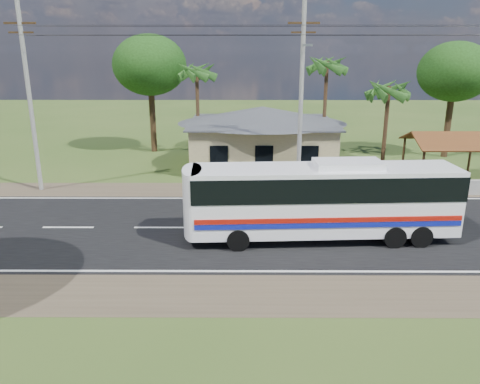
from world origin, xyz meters
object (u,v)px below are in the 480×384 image
object	(u,v)px
motorcycle	(233,188)
person	(383,188)
coach_bus	(324,195)
waiting_shed	(450,141)

from	to	relation	value
motorcycle	person	distance (m)	8.68
coach_bus	person	distance (m)	7.30
waiting_shed	person	xyz separation A→B (m)	(-5.36, -4.14, -1.95)
waiting_shed	motorcycle	bearing A→B (deg)	-166.99
waiting_shed	motorcycle	world-z (taller)	waiting_shed
motorcycle	coach_bus	bearing A→B (deg)	-171.61
waiting_shed	coach_bus	world-z (taller)	coach_bus
waiting_shed	motorcycle	xyz separation A→B (m)	(-13.99, -3.23, -2.22)
waiting_shed	motorcycle	distance (m)	14.53
waiting_shed	person	world-z (taller)	waiting_shed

